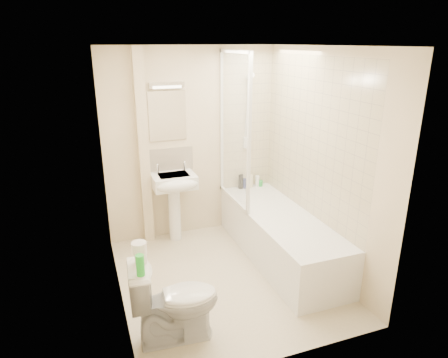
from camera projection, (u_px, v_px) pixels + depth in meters
name	position (u px, v px, depth m)	size (l,w,h in m)	color
floor	(226.00, 278.00, 4.35)	(2.50, 2.50, 0.00)	beige
wall_back	(192.00, 144.00, 5.06)	(2.20, 0.02, 2.40)	beige
wall_left	(112.00, 186.00, 3.60)	(0.02, 2.50, 2.40)	beige
wall_right	(321.00, 162.00, 4.31)	(0.02, 2.50, 2.40)	beige
ceiling	(226.00, 46.00, 3.56)	(2.20, 2.50, 0.02)	white
tile_back	(247.00, 123.00, 5.22)	(0.70, 0.01, 1.75)	beige
tile_right	(312.00, 138.00, 4.41)	(0.01, 2.10, 1.75)	beige
pipe_boxing	(143.00, 150.00, 4.81)	(0.12, 0.12, 2.40)	beige
splashback	(170.00, 160.00, 5.01)	(0.60, 0.01, 0.30)	beige
mirror	(168.00, 116.00, 4.83)	(0.46, 0.01, 0.60)	white
strip_light	(166.00, 85.00, 4.69)	(0.42, 0.07, 0.07)	silver
bathtub	(280.00, 235.00, 4.67)	(0.70, 2.10, 0.55)	white
shower_screen	(234.00, 130.00, 4.71)	(0.04, 0.92, 1.80)	white
shower_fixture	(248.00, 114.00, 5.14)	(0.10, 0.16, 0.99)	white
pedestal_sink	(175.00, 189.00, 4.92)	(0.53, 0.48, 1.01)	white
bottle_black_b	(241.00, 182.00, 5.37)	(0.06, 0.06, 0.19)	black
bottle_blue	(245.00, 183.00, 5.40)	(0.06, 0.06, 0.13)	navy
bottle_cream	(251.00, 181.00, 5.43)	(0.06, 0.06, 0.17)	beige
bottle_white_b	(257.00, 181.00, 5.46)	(0.06, 0.06, 0.15)	white
bottle_green	(260.00, 183.00, 5.49)	(0.07, 0.07, 0.08)	green
toilet	(175.00, 300.00, 3.36)	(0.76, 0.48, 0.75)	white
toilet_roll_lower	(141.00, 258.00, 3.20)	(0.10, 0.10, 0.09)	white
toilet_roll_upper	(139.00, 248.00, 3.17)	(0.12, 0.12, 0.09)	white
green_bottle	(140.00, 265.00, 3.02)	(0.06, 0.06, 0.17)	green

